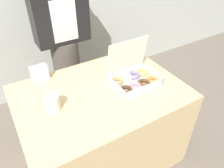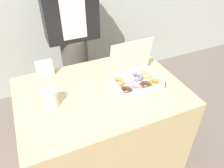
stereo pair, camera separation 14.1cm
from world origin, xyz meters
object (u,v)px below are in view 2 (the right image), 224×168
object	(u,v)px
donut_box	(136,79)
napkin_holder	(45,68)
coffee_cup	(51,98)
person_customer	(72,32)

from	to	relation	value
donut_box	napkin_holder	world-z (taller)	donut_box
coffee_cup	napkin_holder	bearing A→B (deg)	86.16
donut_box	person_customer	distance (m)	0.78
donut_box	coffee_cup	xyz separation A→B (m)	(-0.59, 0.01, 0.02)
napkin_holder	person_customer	size ratio (longest dim) A/B	0.08
napkin_holder	person_customer	distance (m)	0.48
coffee_cup	person_customer	size ratio (longest dim) A/B	0.07
donut_box	coffee_cup	bearing A→B (deg)	178.97
donut_box	napkin_holder	xyz separation A→B (m)	(-0.57, 0.38, 0.02)
donut_box	napkin_holder	size ratio (longest dim) A/B	2.83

